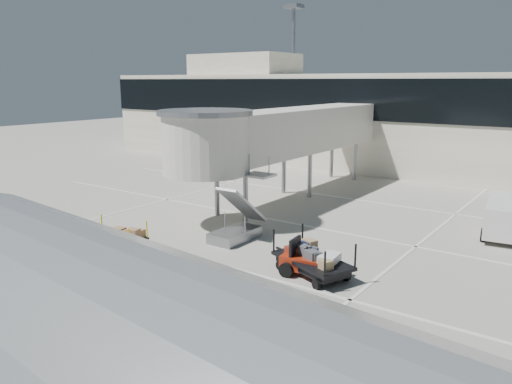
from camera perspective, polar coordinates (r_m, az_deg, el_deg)
ground at (r=19.63m, az=-8.25°, el=-9.86°), size 140.00×140.00×0.00m
lane_markings at (r=27.06m, az=4.47°, el=-3.40°), size 40.00×30.00×0.02m
terminal at (r=44.99m, az=18.75°, el=7.69°), size 64.00×12.11×15.20m
jet_bridge at (r=30.42m, az=2.12°, el=6.62°), size 5.70×20.40×6.03m
baggage_tug at (r=19.70m, az=6.30°, el=-8.08°), size 2.31×1.61×1.44m
suitcase_cart at (r=19.71m, az=6.45°, el=-7.91°), size 4.09×2.73×1.59m
box_cart_near at (r=19.01m, az=-19.05°, el=-9.49°), size 3.72×2.61×1.46m
box_cart_far at (r=23.42m, az=-15.77°, el=-5.08°), size 3.46×1.82×1.33m
ground_worker at (r=18.66m, az=-12.47°, el=-8.35°), size 0.68×0.48×1.76m
minivan at (r=27.43m, az=26.82°, el=-2.29°), size 2.50×4.80×1.74m
belt_loader at (r=46.00m, az=-6.49°, el=4.27°), size 4.62×2.01×2.19m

